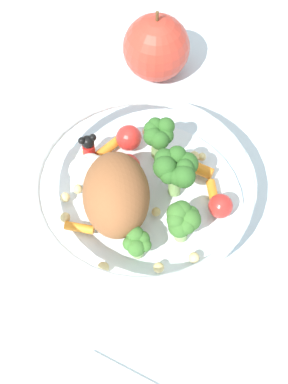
% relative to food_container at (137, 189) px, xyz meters
% --- Properties ---
extents(ground_plane, '(2.40, 2.40, 0.00)m').
position_rel_food_container_xyz_m(ground_plane, '(-0.01, -0.00, -0.03)').
color(ground_plane, silver).
extents(food_container, '(0.23, 0.23, 0.08)m').
position_rel_food_container_xyz_m(food_container, '(0.00, 0.00, 0.00)').
color(food_container, white).
rests_on(food_container, ground_plane).
extents(loose_apple, '(0.08, 0.08, 0.09)m').
position_rel_food_container_xyz_m(loose_apple, '(0.15, 0.13, 0.01)').
color(loose_apple, '#BC3828').
rests_on(loose_apple, ground_plane).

